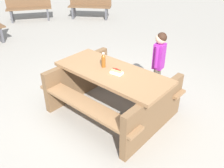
# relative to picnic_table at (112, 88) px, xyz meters

# --- Properties ---
(ground_plane) EXTENTS (30.00, 30.00, 0.00)m
(ground_plane) POSITION_rel_picnic_table_xyz_m (0.00, 0.00, -0.44)
(ground_plane) COLOR gray
(ground_plane) RESTS_ON ground
(picnic_table) EXTENTS (1.80, 1.40, 0.75)m
(picnic_table) POSITION_rel_picnic_table_xyz_m (0.00, 0.00, 0.00)
(picnic_table) COLOR olive
(picnic_table) RESTS_ON ground
(soda_bottle) EXTENTS (0.06, 0.06, 0.23)m
(soda_bottle) POSITION_rel_picnic_table_xyz_m (-0.19, 0.02, 0.41)
(soda_bottle) COLOR brown
(soda_bottle) RESTS_ON picnic_table
(hotdog_tray) EXTENTS (0.19, 0.13, 0.08)m
(hotdog_tray) POSITION_rel_picnic_table_xyz_m (0.10, -0.02, 0.34)
(hotdog_tray) COLOR white
(hotdog_tray) RESTS_ON picnic_table
(child_in_coat) EXTENTS (0.19, 0.29, 1.17)m
(child_in_coat) POSITION_rel_picnic_table_xyz_m (0.25, 0.93, 0.30)
(child_in_coat) COLOR brown
(child_in_coat) RESTS_ON ground
(park_bench_near) EXTENTS (1.46, 1.18, 0.85)m
(park_bench_near) POSITION_rel_picnic_table_xyz_m (-4.27, 3.72, 0.00)
(park_bench_near) COLOR brown
(park_bench_near) RESTS_ON ground
(park_bench_far) EXTENTS (1.19, 1.46, 0.85)m
(park_bench_far) POSITION_rel_picnic_table_xyz_m (-5.66, 2.13, 0.00)
(park_bench_far) COLOR brown
(park_bench_far) RESTS_ON ground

